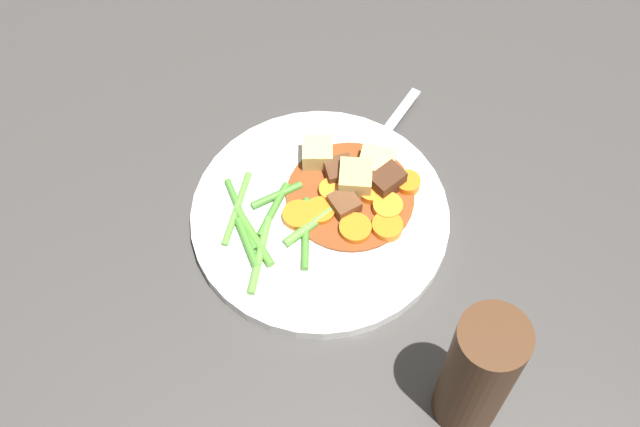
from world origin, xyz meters
TOP-DOWN VIEW (x-y plane):
  - ground_plane at (0.00, 0.00)m, footprint 3.00×3.00m
  - dinner_plate at (0.00, 0.00)m, footprint 0.25×0.25m
  - stew_sauce at (0.03, 0.01)m, footprint 0.13×0.13m
  - carrot_slice_0 at (-0.02, -0.00)m, footprint 0.04×0.04m
  - carrot_slice_1 at (0.06, -0.03)m, footprint 0.04×0.04m
  - carrot_slice_2 at (0.03, -0.03)m, footprint 0.04×0.04m
  - carrot_slice_3 at (0.09, 0.01)m, footprint 0.03×0.03m
  - carrot_slice_4 at (0.06, -0.01)m, footprint 0.03×0.03m
  - carrot_slice_5 at (0.05, 0.01)m, footprint 0.04×0.04m
  - carrot_slice_6 at (0.02, 0.02)m, footprint 0.03×0.03m
  - carrot_slice_7 at (0.00, -0.00)m, footprint 0.04×0.04m
  - potato_chunk_0 at (0.07, 0.04)m, footprint 0.04×0.04m
  - potato_chunk_1 at (0.01, 0.06)m, footprint 0.04×0.04m
  - potato_chunk_2 at (0.04, 0.02)m, footprint 0.04×0.04m
  - meat_chunk_0 at (0.07, 0.01)m, footprint 0.04×0.04m
  - meat_chunk_1 at (0.03, 0.04)m, footprint 0.03×0.03m
  - meat_chunk_2 at (0.02, 0.00)m, footprint 0.03×0.03m
  - green_bean_0 at (-0.04, 0.01)m, footprint 0.04×0.06m
  - green_bean_1 at (-0.07, -0.02)m, footprint 0.02×0.06m
  - green_bean_2 at (-0.07, 0.01)m, footprint 0.02×0.08m
  - green_bean_3 at (-0.01, -0.01)m, footprint 0.05×0.03m
  - green_bean_4 at (-0.08, 0.02)m, footprint 0.04×0.08m
  - green_bean_5 at (-0.07, -0.01)m, footprint 0.03×0.07m
  - green_bean_6 at (-0.04, 0.03)m, footprint 0.05×0.02m
  - green_bean_7 at (-0.07, -0.03)m, footprint 0.04×0.08m
  - green_bean_8 at (-0.02, -0.02)m, footprint 0.02×0.08m
  - fork at (0.07, 0.06)m, footprint 0.14×0.13m
  - pepper_mill at (0.08, -0.21)m, footprint 0.06×0.06m

SIDE VIEW (x-z plane):
  - ground_plane at x=0.00m, z-range 0.00..0.00m
  - dinner_plate at x=0.00m, z-range 0.00..0.01m
  - stew_sauce at x=0.03m, z-range 0.01..0.02m
  - fork at x=0.07m, z-range 0.01..0.02m
  - green_bean_2 at x=-0.07m, z-range 0.01..0.02m
  - green_bean_4 at x=-0.08m, z-range 0.01..0.02m
  - green_bean_8 at x=-0.02m, z-range 0.01..0.02m
  - green_bean_6 at x=-0.04m, z-range 0.01..0.02m
  - green_bean_0 at x=-0.04m, z-range 0.01..0.02m
  - green_bean_7 at x=-0.07m, z-range 0.01..0.02m
  - green_bean_5 at x=-0.07m, z-range 0.01..0.02m
  - green_bean_1 at x=-0.07m, z-range 0.01..0.02m
  - carrot_slice_0 at x=-0.02m, z-range 0.01..0.02m
  - carrot_slice_7 at x=0.00m, z-range 0.01..0.02m
  - green_bean_3 at x=-0.01m, z-range 0.01..0.02m
  - carrot_slice_2 at x=0.03m, z-range 0.01..0.02m
  - carrot_slice_6 at x=0.02m, z-range 0.01..0.02m
  - carrot_slice_1 at x=0.06m, z-range 0.01..0.02m
  - carrot_slice_3 at x=0.09m, z-range 0.01..0.03m
  - carrot_slice_5 at x=0.05m, z-range 0.01..0.03m
  - carrot_slice_4 at x=0.06m, z-range 0.01..0.03m
  - meat_chunk_2 at x=0.02m, z-range 0.01..0.03m
  - meat_chunk_1 at x=0.03m, z-range 0.01..0.03m
  - potato_chunk_0 at x=0.07m, z-range 0.01..0.04m
  - potato_chunk_1 at x=0.01m, z-range 0.01..0.04m
  - meat_chunk_0 at x=0.07m, z-range 0.01..0.04m
  - potato_chunk_2 at x=0.04m, z-range 0.01..0.04m
  - pepper_mill at x=0.08m, z-range 0.00..0.16m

